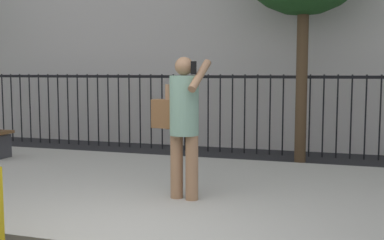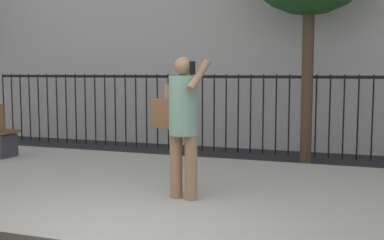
{
  "view_description": "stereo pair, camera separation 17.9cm",
  "coord_description": "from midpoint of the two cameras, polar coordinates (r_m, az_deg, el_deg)",
  "views": [
    {
      "loc": [
        2.06,
        -3.58,
        1.65
      ],
      "look_at": [
        0.27,
        1.98,
        1.06
      ],
      "focal_mm": 44.76,
      "sensor_mm": 36.0,
      "label": 1
    },
    {
      "loc": [
        2.23,
        -3.52,
        1.65
      ],
      "look_at": [
        0.27,
        1.98,
        1.06
      ],
      "focal_mm": 44.76,
      "sensor_mm": 36.0,
      "label": 2
    }
  ],
  "objects": [
    {
      "name": "pedestrian_on_phone",
      "position": [
        5.59,
        -2.11,
        0.33
      ],
      "size": [
        0.68,
        0.49,
        1.67
      ],
      "color": "#936B4C",
      "rests_on": "sidewalk"
    },
    {
      "name": "iron_fence",
      "position": [
        9.71,
        5.04,
        2.02
      ],
      "size": [
        12.03,
        0.04,
        1.6
      ],
      "color": "black",
      "rests_on": "ground"
    },
    {
      "name": "sidewalk",
      "position": [
        6.33,
        -2.56,
        -8.64
      ],
      "size": [
        28.0,
        4.4,
        0.15
      ],
      "primitive_type": "cube",
      "color": "#9E9B93",
      "rests_on": "ground"
    }
  ]
}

